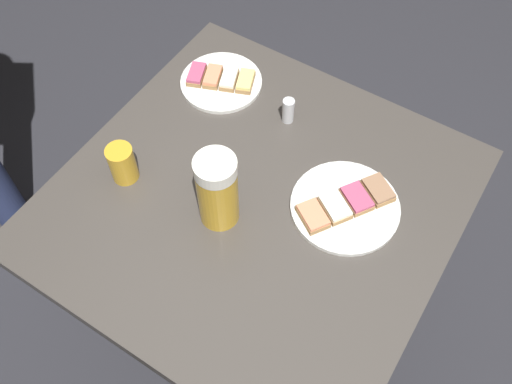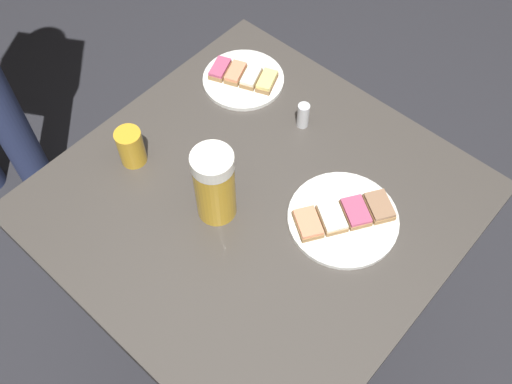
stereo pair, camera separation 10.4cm
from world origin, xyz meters
The scene contains 7 objects.
ground_plane centered at (0.00, 0.00, 0.00)m, with size 6.00×6.00×0.00m, color #28282D.
cafe_table centered at (0.00, 0.00, 0.60)m, with size 0.80×0.80×0.76m.
plate_near centered at (0.08, -0.17, 0.77)m, with size 0.23×0.23×0.03m.
plate_far centered at (0.23, 0.25, 0.77)m, with size 0.20×0.20×0.03m.
beer_mug centered at (-0.07, 0.04, 0.85)m, with size 0.11×0.12×0.18m.
beer_glass_small centered at (-0.10, 0.27, 0.80)m, with size 0.06×0.06×0.09m, color gold.
salt_shaker centered at (0.22, 0.05, 0.79)m, with size 0.03×0.03×0.06m, color silver.
Camera 1 is at (-0.55, -0.35, 1.76)m, focal length 40.00 mm.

